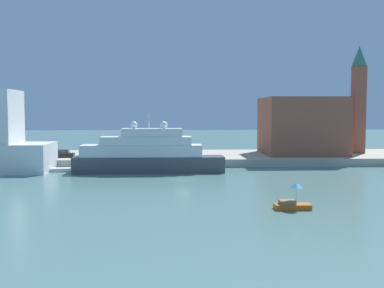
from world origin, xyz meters
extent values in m
plane|color=slate|center=(0.00, 0.00, 0.00)|extent=(400.00, 400.00, 0.00)
cube|color=#B7AD99|center=(0.00, 27.56, 0.78)|extent=(110.00, 23.12, 1.56)
cube|color=#4C4C51|center=(-5.72, 9.75, 1.41)|extent=(26.55, 4.90, 2.82)
cube|color=white|center=(-7.04, 9.75, 3.86)|extent=(21.24, 4.51, 2.07)
cube|color=white|center=(-6.25, 9.75, 5.62)|extent=(15.93, 4.11, 1.45)
cube|color=white|center=(-5.18, 9.75, 7.07)|extent=(10.62, 3.72, 1.45)
cylinder|color=silver|center=(-5.72, 9.75, 9.05)|extent=(0.16, 0.16, 2.52)
sphere|color=white|center=(-3.06, 9.75, 8.41)|extent=(1.24, 1.24, 1.24)
sphere|color=white|center=(-8.37, 9.75, 8.41)|extent=(1.24, 1.24, 1.24)
cube|color=#C66019|center=(11.42, -22.71, 0.30)|extent=(3.94, 1.66, 0.59)
cube|color=#8C6647|center=(10.83, -22.71, 0.81)|extent=(1.73, 1.33, 0.44)
cylinder|color=#B2B2B2|center=(11.81, -22.71, 1.51)|extent=(0.06, 0.06, 1.83)
cone|color=teal|center=(11.81, -22.71, 2.68)|extent=(1.48, 1.48, 0.52)
cube|color=silver|center=(-21.78, 11.40, 0.32)|extent=(6.39, 1.85, 0.64)
cube|color=#93513D|center=(26.50, 26.81, 7.68)|extent=(16.47, 15.28, 12.23)
cube|color=#93513D|center=(39.60, 28.43, 11.16)|extent=(2.56, 2.56, 19.20)
cone|color=#387A5B|center=(39.60, 28.43, 22.93)|extent=(3.32, 3.32, 4.33)
cube|color=black|center=(-23.41, 21.61, 2.00)|extent=(4.26, 1.77, 0.88)
cube|color=#262D33|center=(-23.62, 21.61, 2.78)|extent=(2.56, 1.59, 0.68)
cylinder|color=maroon|center=(-18.11, 24.76, 2.25)|extent=(0.36, 0.36, 1.38)
sphere|color=tan|center=(-18.11, 24.76, 3.06)|extent=(0.24, 0.24, 0.24)
cylinder|color=black|center=(-0.36, 16.93, 1.95)|extent=(0.44, 0.44, 0.78)
camera|label=1|loc=(-2.13, -72.93, 10.78)|focal=43.68mm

